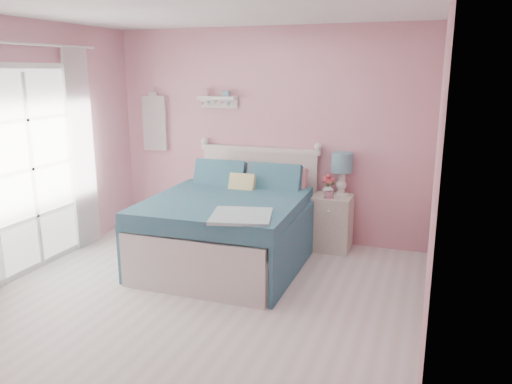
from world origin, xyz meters
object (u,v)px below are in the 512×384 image
Objects in this scene: bed at (231,227)px; nightstand at (332,223)px; teacup at (329,195)px; vase at (328,189)px; table_lamp at (342,166)px.

bed reaches higher than nightstand.
vase is at bearing 104.75° from teacup.
teacup is at bearing -100.08° from nightstand.
nightstand is at bearing 79.92° from teacup.
teacup is at bearing 32.00° from bed.
table_lamp is 4.82× the size of teacup.
teacup is at bearing -75.25° from vase.
teacup reaches higher than nightstand.
bed is 14.08× the size of vase.
teacup is (0.96, 0.64, 0.29)m from bed.
bed reaches higher than vase.
vase is at bearing 39.96° from bed.
bed is 19.37× the size of teacup.
nightstand is 0.41m from vase.
nightstand is 4.56× the size of vase.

